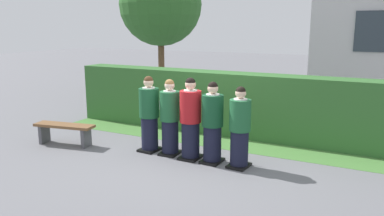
# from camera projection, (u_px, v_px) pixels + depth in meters

# --- Properties ---
(ground_plane) EXTENTS (60.00, 60.00, 0.00)m
(ground_plane) POSITION_uv_depth(u_px,v_px,m) (192.00, 158.00, 7.95)
(ground_plane) COLOR slate
(student_front_row_0) EXTENTS (0.42, 0.53, 1.63)m
(student_front_row_0) POSITION_uv_depth(u_px,v_px,m) (149.00, 116.00, 8.27)
(student_front_row_0) COLOR black
(student_front_row_0) RESTS_ON ground
(student_front_row_1) EXTENTS (0.41, 0.47, 1.59)m
(student_front_row_1) POSITION_uv_depth(u_px,v_px,m) (170.00, 119.00, 8.05)
(student_front_row_1) COLOR black
(student_front_row_1) RESTS_ON ground
(student_in_red_blazer) EXTENTS (0.43, 0.48, 1.66)m
(student_in_red_blazer) POSITION_uv_depth(u_px,v_px,m) (191.00, 121.00, 7.77)
(student_in_red_blazer) COLOR black
(student_in_red_blazer) RESTS_ON ground
(student_front_row_3) EXTENTS (0.42, 0.51, 1.61)m
(student_front_row_3) POSITION_uv_depth(u_px,v_px,m) (212.00, 125.00, 7.56)
(student_front_row_3) COLOR black
(student_front_row_3) RESTS_ON ground
(student_front_row_4) EXTENTS (0.41, 0.48, 1.56)m
(student_front_row_4) POSITION_uv_depth(u_px,v_px,m) (240.00, 129.00, 7.31)
(student_front_row_4) COLOR black
(student_front_row_4) RESTS_ON ground
(hedge) EXTENTS (8.65, 0.70, 1.54)m
(hedge) POSITION_uv_depth(u_px,v_px,m) (230.00, 104.00, 9.58)
(hedge) COLOR #33662D
(hedge) RESTS_ON ground
(oak_tree_left) EXTENTS (3.16, 3.16, 5.03)m
(oak_tree_left) POSITION_uv_depth(u_px,v_px,m) (160.00, 4.00, 14.79)
(oak_tree_left) COLOR brown
(oak_tree_left) RESTS_ON ground
(wooden_bench) EXTENTS (1.44, 0.60, 0.48)m
(wooden_bench) POSITION_uv_depth(u_px,v_px,m) (64.00, 130.00, 8.78)
(wooden_bench) COLOR brown
(wooden_bench) RESTS_ON ground
(lawn_strip) EXTENTS (8.65, 0.90, 0.01)m
(lawn_strip) POSITION_uv_depth(u_px,v_px,m) (217.00, 142.00, 9.05)
(lawn_strip) COLOR #477A38
(lawn_strip) RESTS_ON ground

